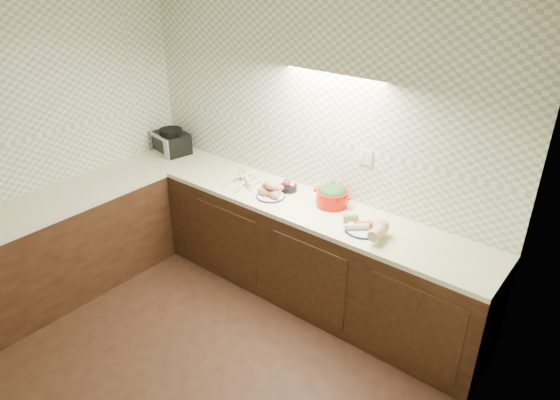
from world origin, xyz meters
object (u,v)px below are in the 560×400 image
Objects in this scene: toaster_oven at (171,142)px; onion_bowl at (288,186)px; dutch_oven at (332,196)px; parsnip_pile at (245,180)px; veg_plate at (371,227)px; sweet_potato_plate at (271,191)px.

toaster_oven reaches higher than onion_bowl.
dutch_oven is (0.45, 0.01, 0.05)m from onion_bowl.
toaster_oven is 1.22× the size of parsnip_pile.
parsnip_pile is 0.80× the size of veg_plate.
onion_bowl is (0.39, 0.12, 0.01)m from parsnip_pile.
veg_plate is at bearing -10.80° from onion_bowl.
toaster_oven is 1.93m from dutch_oven.
toaster_oven is 1.45m from sweet_potato_plate.
sweet_potato_plate is 0.75× the size of dutch_oven.
dutch_oven reaches higher than parsnip_pile.
parsnip_pile is 1.01× the size of dutch_oven.
toaster_oven is 1.10m from parsnip_pile.
parsnip_pile is at bearing 6.54° from toaster_oven.
toaster_oven is 1.65× the size of sweet_potato_plate.
onion_bowl is at bearing 176.89° from dutch_oven.
veg_plate is (0.47, -0.18, -0.04)m from dutch_oven.
dutch_oven reaches higher than sweet_potato_plate.
dutch_oven is at bearing 8.89° from parsnip_pile.
toaster_oven is at bearing -178.26° from onion_bowl.
dutch_oven reaches higher than onion_bowl.
veg_plate is (0.96, 0.01, -0.00)m from sweet_potato_plate.
onion_bowl is at bearing 169.20° from veg_plate.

